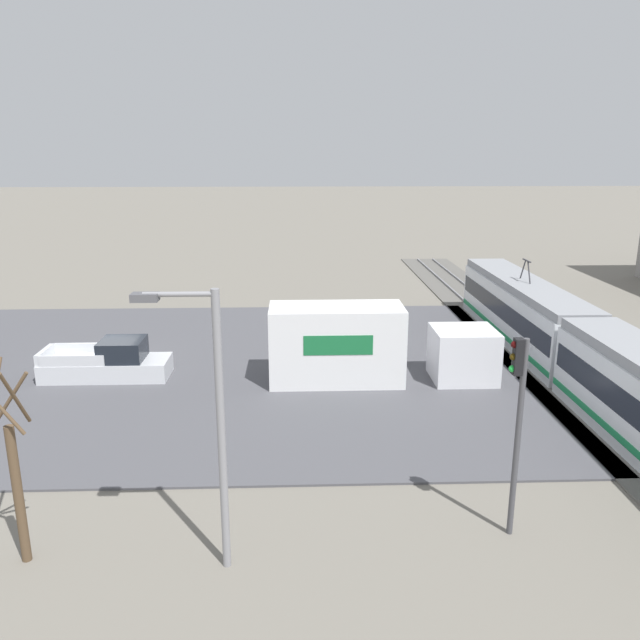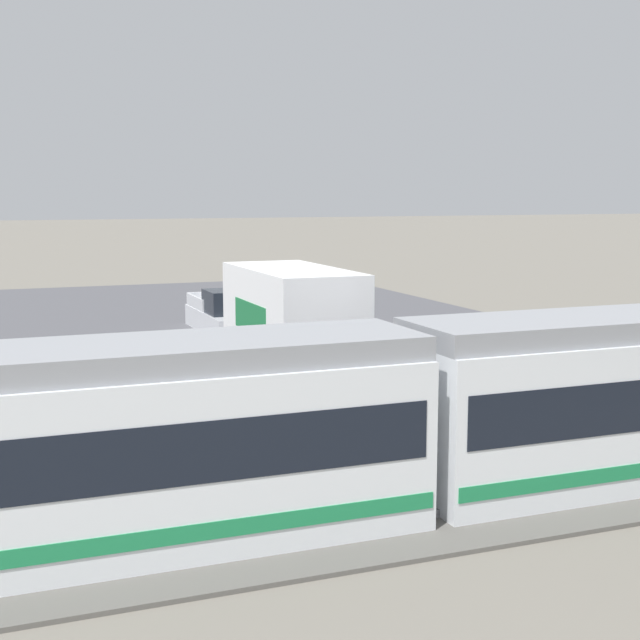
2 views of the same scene
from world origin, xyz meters
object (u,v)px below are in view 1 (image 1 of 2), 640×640
at_px(traffic_light_pole, 517,412).
at_px(street_tree, 15,475).
at_px(light_rail_tram, 583,354).
at_px(box_truck, 367,347).
at_px(sedan_car_0, 359,332).
at_px(pickup_truck, 109,363).
at_px(street_lamp_near_crossing, 211,412).

distance_m(traffic_light_pole, street_tree, 12.66).
distance_m(light_rail_tram, traffic_light_pole, 12.27).
bearing_deg(box_truck, sedan_car_0, 178.22).
bearing_deg(sedan_car_0, pickup_truck, -68.10).
relative_size(pickup_truck, traffic_light_pole, 1.02).
height_order(pickup_truck, street_tree, street_tree).
height_order(box_truck, sedan_car_0, box_truck).
xyz_separation_m(box_truck, street_lamp_near_crossing, (12.75, -5.14, 2.50)).
xyz_separation_m(traffic_light_pole, street_tree, (0.69, -12.59, -1.17)).
relative_size(sedan_car_0, traffic_light_pole, 0.77).
bearing_deg(traffic_light_pole, sedan_car_0, -172.14).
relative_size(box_truck, traffic_light_pole, 1.81).
distance_m(pickup_truck, traffic_light_pole, 19.14).
bearing_deg(street_tree, sedan_car_0, 150.36).
distance_m(box_truck, street_lamp_near_crossing, 13.97).
bearing_deg(street_lamp_near_crossing, traffic_light_pole, 98.07).
bearing_deg(sedan_car_0, traffic_light_pole, 7.86).
bearing_deg(light_rail_tram, street_lamp_near_crossing, -51.57).
distance_m(pickup_truck, street_tree, 13.37).
bearing_deg(sedan_car_0, box_truck, -1.78).
bearing_deg(pickup_truck, sedan_car_0, 111.90).
bearing_deg(pickup_truck, light_rail_tram, 83.77).
relative_size(sedan_car_0, street_tree, 0.81).
distance_m(light_rail_tram, box_truck, 9.21).
bearing_deg(street_tree, box_truck, 140.91).
bearing_deg(street_lamp_near_crossing, light_rail_tram, 128.43).
xyz_separation_m(box_truck, sedan_car_0, (-5.58, 0.17, -0.95)).
height_order(light_rail_tram, street_lamp_near_crossing, street_lamp_near_crossing).
distance_m(pickup_truck, street_lamp_near_crossing, 15.44).
bearing_deg(traffic_light_pole, street_lamp_near_crossing, -81.93).
bearing_deg(light_rail_tram, pickup_truck, -96.23).
bearing_deg(box_truck, traffic_light_pole, 12.36).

